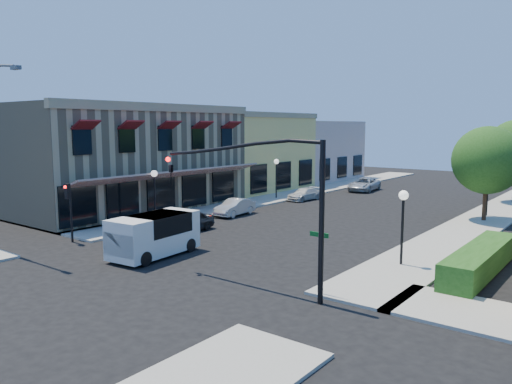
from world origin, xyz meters
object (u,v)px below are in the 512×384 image
Objects in this scene: street_name_sign at (319,253)px; lamppost_right_near at (403,209)px; street_tree_a at (487,160)px; parked_car_b at (235,207)px; secondary_signal at (69,202)px; parked_car_c at (304,194)px; parked_car_d at (364,184)px; parked_car_a at (189,222)px; lamppost_left_near at (154,183)px; lamppost_right_far at (488,179)px; lamppost_left_far at (276,168)px; signal_mast_arm at (273,189)px; white_van at (153,233)px.

lamppost_right_near is (1.00, 5.80, 1.04)m from street_name_sign.
parked_car_b is (-15.00, -8.45, -3.59)m from street_tree_a.
secondary_signal is at bearing -102.85° from parked_car_b.
parked_car_c is 0.77× the size of parked_car_d.
street_name_sign is 13.42m from parked_car_a.
lamppost_left_near is 24.37m from parked_car_d.
lamppost_right_far reaches higher than parked_car_c.
lamppost_left_near is 1.00× the size of lamppost_right_near.
lamppost_left_far is at bearing -116.32° from parked_car_d.
parked_car_a is (-13.60, -14.54, -3.58)m from street_tree_a.
street_tree_a is 26.64m from secondary_signal.
secondary_signal is 6.63m from lamppost_left_near.
street_name_sign is 0.70× the size of lamppost_right_near.
signal_mast_arm is 2.21× the size of parked_car_a.
parked_car_a is (-13.30, -16.54, -2.12)m from lamppost_right_far.
lamppost_right_near reaches higher than white_van.
street_name_sign is 25.48m from lamppost_left_far.
parked_car_b is (-12.06, 12.05, -3.48)m from signal_mast_arm.
lamppost_right_far is at bearing -37.04° from parked_car_d.
signal_mast_arm is at bearing -49.40° from parked_car_b.
lamppost_left_far is 0.75× the size of parked_car_d.
parked_car_c is at bearing -176.11° from lamppost_right_far.
lamppost_right_far reaches higher than white_van.
white_van is (-9.51, 0.06, -0.49)m from street_name_sign.
parked_car_a is (-2.79, 5.20, -0.59)m from white_van.
lamppost_left_far is 20.84m from white_van.
signal_mast_arm is 25.07m from lamppost_left_far.
secondary_signal is at bearing -129.21° from street_tree_a.
parked_car_a is at bearing -81.46° from parked_car_b.
street_tree_a is at bearing 1.77° from parked_car_c.
parked_car_d is (-13.60, 10.00, -3.54)m from street_tree_a.
lamppost_right_near is at bearing -90.00° from lamppost_right_far.
street_name_sign is (15.50, 0.79, -0.62)m from secondary_signal.
street_name_sign is at bearing -93.76° from street_tree_a.
parked_car_b is (-4.19, 11.29, -0.60)m from white_van.
secondary_signal is 0.93× the size of lamppost_left_far.
lamppost_left_far is 22.02m from lamppost_right_near.
lamppost_right_near is (17.00, -14.00, 0.00)m from lamppost_left_far.
secondary_signal is 17.77m from lamppost_right_near.
white_van is at bearing 179.66° from street_name_sign.
lamppost_left_far is 0.97× the size of parked_car_b.
street_tree_a is 17.59m from parked_car_b.
lamppost_left_near reaches higher than parked_car_b.
signal_mast_arm reaches higher than street_name_sign.
lamppost_left_near reaches higher than parked_car_a.
lamppost_left_far reaches higher than street_name_sign.
lamppost_left_near is 6.37m from parked_car_b.
parked_car_a is at bearing 150.77° from signal_mast_arm.
parked_car_b is at bearing 135.01° from signal_mast_arm.
white_van is at bearing 8.07° from secondary_signal.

